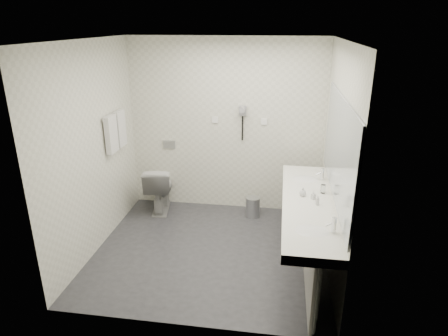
# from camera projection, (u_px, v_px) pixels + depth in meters

# --- Properties ---
(floor) EXTENTS (2.80, 2.80, 0.00)m
(floor) POSITION_uv_depth(u_px,v_px,m) (210.00, 250.00, 4.90)
(floor) COLOR #2E2E33
(floor) RESTS_ON ground
(ceiling) EXTENTS (2.80, 2.80, 0.00)m
(ceiling) POSITION_uv_depth(u_px,v_px,m) (207.00, 40.00, 4.02)
(ceiling) COLOR white
(ceiling) RESTS_ON wall_back
(wall_back) EXTENTS (2.80, 0.00, 2.80)m
(wall_back) POSITION_uv_depth(u_px,v_px,m) (226.00, 127.00, 5.67)
(wall_back) COLOR silver
(wall_back) RESTS_ON floor
(wall_front) EXTENTS (2.80, 0.00, 2.80)m
(wall_front) POSITION_uv_depth(u_px,v_px,m) (180.00, 205.00, 3.26)
(wall_front) COLOR silver
(wall_front) RESTS_ON floor
(wall_left) EXTENTS (0.00, 2.60, 2.60)m
(wall_left) POSITION_uv_depth(u_px,v_px,m) (93.00, 150.00, 4.66)
(wall_left) COLOR silver
(wall_left) RESTS_ON floor
(wall_right) EXTENTS (0.00, 2.60, 2.60)m
(wall_right) POSITION_uv_depth(u_px,v_px,m) (336.00, 162.00, 4.27)
(wall_right) COLOR silver
(wall_right) RESTS_ON floor
(vanity_counter) EXTENTS (0.55, 2.20, 0.10)m
(vanity_counter) POSITION_uv_depth(u_px,v_px,m) (308.00, 205.00, 4.28)
(vanity_counter) COLOR white
(vanity_counter) RESTS_ON floor
(vanity_panel) EXTENTS (0.03, 2.15, 0.75)m
(vanity_panel) POSITION_uv_depth(u_px,v_px,m) (307.00, 240.00, 4.42)
(vanity_panel) COLOR gray
(vanity_panel) RESTS_ON floor
(vanity_post_near) EXTENTS (0.06, 0.06, 0.75)m
(vanity_post_near) POSITION_uv_depth(u_px,v_px,m) (316.00, 301.00, 3.46)
(vanity_post_near) COLOR silver
(vanity_post_near) RESTS_ON floor
(vanity_post_far) EXTENTS (0.06, 0.06, 0.75)m
(vanity_post_far) POSITION_uv_depth(u_px,v_px,m) (306.00, 201.00, 5.38)
(vanity_post_far) COLOR silver
(vanity_post_far) RESTS_ON floor
(mirror) EXTENTS (0.02, 2.20, 1.05)m
(mirror) POSITION_uv_depth(u_px,v_px,m) (338.00, 149.00, 4.01)
(mirror) COLOR #B2BCC6
(mirror) RESTS_ON wall_right
(basin_near) EXTENTS (0.40, 0.31, 0.05)m
(basin_near) POSITION_uv_depth(u_px,v_px,m) (311.00, 232.00, 3.66)
(basin_near) COLOR white
(basin_near) RESTS_ON vanity_counter
(basin_far) EXTENTS (0.40, 0.31, 0.05)m
(basin_far) POSITION_uv_depth(u_px,v_px,m) (305.00, 180.00, 4.87)
(basin_far) COLOR white
(basin_far) RESTS_ON vanity_counter
(faucet_near) EXTENTS (0.04, 0.04, 0.15)m
(faucet_near) POSITION_uv_depth(u_px,v_px,m) (334.00, 225.00, 3.61)
(faucet_near) COLOR silver
(faucet_near) RESTS_ON vanity_counter
(faucet_far) EXTENTS (0.04, 0.04, 0.15)m
(faucet_far) POSITION_uv_depth(u_px,v_px,m) (322.00, 174.00, 4.81)
(faucet_far) COLOR silver
(faucet_far) RESTS_ON vanity_counter
(soap_bottle_a) EXTENTS (0.06, 0.06, 0.09)m
(soap_bottle_a) POSITION_uv_depth(u_px,v_px,m) (313.00, 195.00, 4.30)
(soap_bottle_a) COLOR beige
(soap_bottle_a) RESTS_ON vanity_counter
(soap_bottle_b) EXTENTS (0.11, 0.11, 0.10)m
(soap_bottle_b) POSITION_uv_depth(u_px,v_px,m) (303.00, 192.00, 4.38)
(soap_bottle_b) COLOR beige
(soap_bottle_b) RESTS_ON vanity_counter
(soap_bottle_c) EXTENTS (0.04, 0.04, 0.11)m
(soap_bottle_c) POSITION_uv_depth(u_px,v_px,m) (318.00, 200.00, 4.16)
(soap_bottle_c) COLOR beige
(soap_bottle_c) RESTS_ON vanity_counter
(glass_left) EXTENTS (0.07, 0.07, 0.10)m
(glass_left) POSITION_uv_depth(u_px,v_px,m) (323.00, 189.00, 4.45)
(glass_left) COLOR silver
(glass_left) RESTS_ON vanity_counter
(toilet) EXTENTS (0.50, 0.74, 0.70)m
(toilet) POSITION_uv_depth(u_px,v_px,m) (159.00, 188.00, 5.86)
(toilet) COLOR white
(toilet) RESTS_ON floor
(flush_plate) EXTENTS (0.18, 0.02, 0.12)m
(flush_plate) POSITION_uv_depth(u_px,v_px,m) (169.00, 144.00, 5.88)
(flush_plate) COLOR #B2B5BA
(flush_plate) RESTS_ON wall_back
(pedal_bin) EXTENTS (0.22, 0.22, 0.29)m
(pedal_bin) POSITION_uv_depth(u_px,v_px,m) (253.00, 207.00, 5.71)
(pedal_bin) COLOR #B2B5BA
(pedal_bin) RESTS_ON floor
(bin_lid) EXTENTS (0.20, 0.20, 0.02)m
(bin_lid) POSITION_uv_depth(u_px,v_px,m) (253.00, 198.00, 5.65)
(bin_lid) COLOR #B2B5BA
(bin_lid) RESTS_ON pedal_bin
(towel_rail) EXTENTS (0.02, 0.62, 0.02)m
(towel_rail) POSITION_uv_depth(u_px,v_px,m) (113.00, 115.00, 5.05)
(towel_rail) COLOR silver
(towel_rail) RESTS_ON wall_left
(towel_near) EXTENTS (0.07, 0.24, 0.48)m
(towel_near) POSITION_uv_depth(u_px,v_px,m) (111.00, 134.00, 5.00)
(towel_near) COLOR silver
(towel_near) RESTS_ON towel_rail
(towel_far) EXTENTS (0.07, 0.24, 0.48)m
(towel_far) POSITION_uv_depth(u_px,v_px,m) (120.00, 129.00, 5.26)
(towel_far) COLOR silver
(towel_far) RESTS_ON towel_rail
(dryer_cradle) EXTENTS (0.10, 0.04, 0.14)m
(dryer_cradle) POSITION_uv_depth(u_px,v_px,m) (243.00, 111.00, 5.52)
(dryer_cradle) COLOR gray
(dryer_cradle) RESTS_ON wall_back
(dryer_barrel) EXTENTS (0.08, 0.14, 0.08)m
(dryer_barrel) POSITION_uv_depth(u_px,v_px,m) (242.00, 110.00, 5.44)
(dryer_barrel) COLOR gray
(dryer_barrel) RESTS_ON dryer_cradle
(dryer_cord) EXTENTS (0.02, 0.02, 0.35)m
(dryer_cord) POSITION_uv_depth(u_px,v_px,m) (242.00, 128.00, 5.59)
(dryer_cord) COLOR black
(dryer_cord) RESTS_ON dryer_cradle
(switch_plate_a) EXTENTS (0.09, 0.02, 0.09)m
(switch_plate_a) POSITION_uv_depth(u_px,v_px,m) (215.00, 120.00, 5.64)
(switch_plate_a) COLOR white
(switch_plate_a) RESTS_ON wall_back
(switch_plate_b) EXTENTS (0.09, 0.02, 0.09)m
(switch_plate_b) POSITION_uv_depth(u_px,v_px,m) (264.00, 122.00, 5.54)
(switch_plate_b) COLOR white
(switch_plate_b) RESTS_ON wall_back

